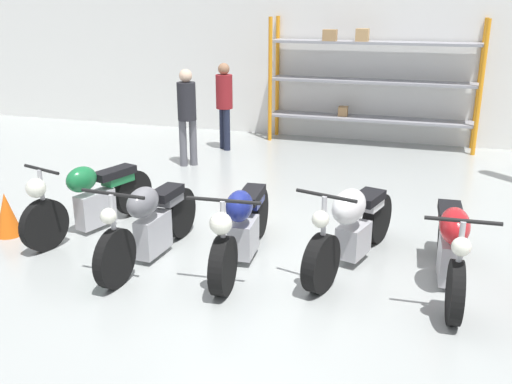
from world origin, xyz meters
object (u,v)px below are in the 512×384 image
Objects in this scene: motorcycle_grey at (150,222)px; motorcycle_white at (352,226)px; person_browsing at (224,99)px; traffic_cone at (7,214)px; motorcycle_blue at (242,226)px; motorcycle_red at (451,245)px; motorcycle_green at (90,198)px; shelving_rack at (370,80)px; person_near_rack at (187,110)px.

motorcycle_grey is 0.99× the size of motorcycle_white.
person_browsing is 3.03× the size of traffic_cone.
motorcycle_red reaches higher than motorcycle_blue.
person_browsing is (-3.13, 4.43, 0.53)m from motorcycle_white.
traffic_cone is (-5.21, -0.26, -0.17)m from motorcycle_red.
motorcycle_white reaches higher than motorcycle_green.
person_browsing is 5.05m from traffic_cone.
motorcycle_grey reaches higher than motorcycle_green.
motorcycle_red reaches higher than traffic_cone.
motorcycle_blue is 5.15m from person_browsing.
motorcycle_green is at bearing 42.50° from person_browsing.
motorcycle_blue is 1.04× the size of motorcycle_white.
motorcycle_blue reaches higher than traffic_cone.
motorcycle_green is 2.12m from motorcycle_blue.
shelving_rack is 2.46× the size of person_browsing.
shelving_rack is 2.00× the size of motorcycle_white.
shelving_rack is at bearing -159.10° from motorcycle_white.
traffic_cone is at bearing -88.97° from motorcycle_grey.
motorcycle_white is at bearing 106.62° from motorcycle_green.
person_near_rack reaches higher than traffic_cone.
traffic_cone is at bearing -90.27° from motorcycle_red.
motorcycle_green is 3.26m from motorcycle_white.
motorcycle_red is 3.77× the size of traffic_cone.
motorcycle_blue is 2.19m from motorcycle_red.
shelving_rack is at bearing 168.82° from motorcycle_grey.
shelving_rack is 7.44× the size of traffic_cone.
motorcycle_white is at bearing -103.67° from motorcycle_red.
motorcycle_white is at bearing -169.29° from person_near_rack.
motorcycle_grey is at bearing 161.73° from person_near_rack.
motorcycle_white reaches higher than motorcycle_blue.
motorcycle_white is 5.45m from person_browsing.
shelving_rack is 6.15m from motorcycle_red.
person_near_rack is at bearing -162.32° from motorcycle_green.
traffic_cone is at bearing -48.24° from motorcycle_green.
motorcycle_blue is at bearing 66.78° from person_browsing.
motorcycle_blue is (2.10, -0.28, -0.02)m from motorcycle_green.
motorcycle_red is at bearing 99.69° from motorcycle_grey.
motorcycle_grey is (1.10, -0.52, -0.00)m from motorcycle_green.
traffic_cone is (-4.19, -0.45, -0.18)m from motorcycle_white.
motorcycle_white is 3.72× the size of traffic_cone.
motorcycle_white reaches higher than traffic_cone.
motorcycle_red is 5.52m from person_near_rack.
traffic_cone is at bearing -68.27° from motorcycle_white.
motorcycle_blue is at bearing 107.15° from motorcycle_grey.
motorcycle_white is (0.53, -5.70, -0.85)m from shelving_rack.
shelving_rack reaches higher than motorcycle_grey.
motorcycle_grey reaches higher than traffic_cone.
person_browsing is (-1.97, 4.73, 0.56)m from motorcycle_blue.
motorcycle_green is 0.97× the size of motorcycle_white.
motorcycle_white is (1.16, 0.30, 0.03)m from motorcycle_blue.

